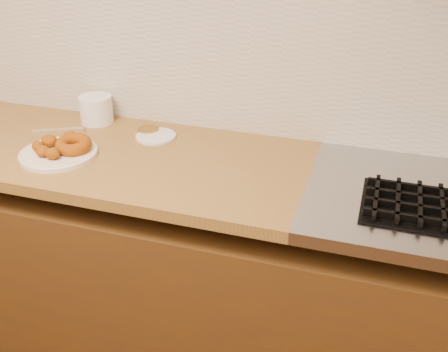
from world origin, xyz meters
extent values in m
cube|color=#BFAF8E|center=(0.00, 2.00, 1.35)|extent=(4.00, 0.02, 2.70)
cube|color=#4D2E0E|center=(0.00, 1.69, 0.39)|extent=(3.60, 0.60, 0.77)
cube|color=olive|center=(-0.65, 1.69, 0.88)|extent=(2.30, 0.62, 0.04)
cube|color=beige|center=(0.00, 1.99, 1.20)|extent=(3.60, 0.02, 0.60)
cube|color=black|center=(0.80, 1.61, 0.90)|extent=(0.26, 0.26, 0.01)
cube|color=black|center=(0.71, 1.61, 0.92)|extent=(0.01, 0.24, 0.02)
cube|color=black|center=(0.80, 1.52, 0.92)|extent=(0.24, 0.01, 0.02)
cube|color=black|center=(0.77, 1.61, 0.92)|extent=(0.01, 0.24, 0.02)
cube|color=black|center=(0.80, 1.58, 0.92)|extent=(0.24, 0.01, 0.02)
cube|color=black|center=(0.83, 1.61, 0.92)|extent=(0.01, 0.24, 0.02)
cube|color=black|center=(0.80, 1.64, 0.92)|extent=(0.24, 0.01, 0.02)
cube|color=black|center=(0.89, 1.61, 0.92)|extent=(0.01, 0.24, 0.02)
cube|color=black|center=(0.80, 1.70, 0.92)|extent=(0.24, 0.01, 0.02)
cylinder|color=silver|center=(-0.34, 1.60, 0.91)|extent=(0.26, 0.26, 0.01)
torus|color=#9B4C05|center=(-0.30, 1.62, 0.94)|extent=(0.17, 0.17, 0.06)
ellipsoid|color=#9B4C05|center=(-0.40, 1.63, 0.93)|extent=(0.08, 0.08, 0.04)
ellipsoid|color=#9B4C05|center=(-0.41, 1.58, 0.93)|extent=(0.06, 0.06, 0.04)
ellipsoid|color=#9B4C05|center=(-0.37, 1.55, 0.93)|extent=(0.07, 0.07, 0.04)
ellipsoid|color=#9B4C05|center=(-0.33, 1.54, 0.94)|extent=(0.05, 0.04, 0.04)
ellipsoid|color=#9B4C05|center=(-0.34, 1.67, 0.94)|extent=(0.06, 0.06, 0.04)
cylinder|color=white|center=(-0.37, 1.90, 0.95)|extent=(0.13, 0.13, 0.11)
cylinder|color=silver|center=(-0.09, 1.84, 0.90)|extent=(0.18, 0.18, 0.01)
cylinder|color=#A6762F|center=(-0.14, 1.88, 0.91)|extent=(0.10, 0.10, 0.01)
cube|color=#967A4D|center=(-0.45, 1.76, 0.91)|extent=(0.18, 0.11, 0.01)
camera|label=1|loc=(0.68, 0.23, 1.70)|focal=42.00mm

